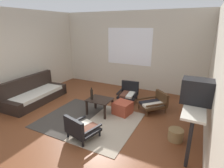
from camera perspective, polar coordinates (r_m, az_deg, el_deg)
name	(u,v)px	position (r m, az deg, el deg)	size (l,w,h in m)	color
ground_plane	(80,124)	(4.34, -10.16, -12.70)	(7.80, 7.80, 0.00)	brown
far_wall_with_window	(129,51)	(6.48, 5.66, 10.57)	(5.60, 0.13, 2.70)	beige
side_wall_right	(221,82)	(3.36, 31.61, 0.56)	(0.12, 6.60, 2.70)	beige
side_wall_left	(9,57)	(5.99, -30.20, 7.55)	(0.12, 6.60, 2.70)	beige
area_rug	(89,120)	(4.47, -7.39, -11.51)	(2.29, 1.85, 0.01)	#38332D
couch	(35,94)	(5.87, -23.70, -3.10)	(0.85, 1.94, 0.76)	black
coffee_table	(100,102)	(4.62, -4.01, -5.85)	(0.61, 0.50, 0.41)	black
armchair_by_window	(129,92)	(5.49, 5.35, -2.68)	(0.60, 0.61, 0.57)	black
armchair_striped_foreground	(81,128)	(3.74, -10.05, -13.89)	(0.67, 0.66, 0.52)	black
armchair_corner	(155,102)	(4.93, 13.57, -5.81)	(0.83, 0.83, 0.52)	#472D19
ottoman_orange	(123,108)	(4.68, 3.44, -7.72)	(0.42, 0.42, 0.33)	#993D28
console_shelf	(194,107)	(3.65, 25.06, -6.88)	(0.36, 1.51, 0.89)	beige
crt_television	(197,91)	(3.48, 25.71, -2.11)	(0.52, 0.36, 0.44)	black
clay_vase	(197,91)	(3.78, 25.72, -2.17)	(0.25, 0.25, 0.34)	brown
glass_bottle	(92,94)	(4.55, -6.58, -3.30)	(0.07, 0.07, 0.32)	black
wicker_basket	(176,135)	(3.93, 19.84, -15.16)	(0.30, 0.30, 0.24)	olive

